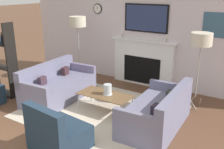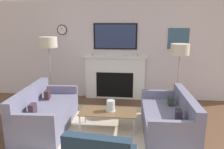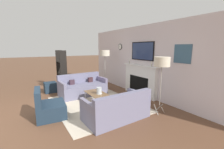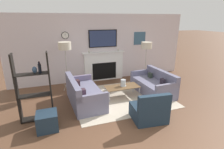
% 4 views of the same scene
% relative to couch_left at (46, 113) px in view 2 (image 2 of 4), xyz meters
% --- Properties ---
extents(fireplace_wall, '(7.46, 0.28, 2.70)m').
position_rel_couch_left_xyz_m(fireplace_wall, '(1.24, 2.01, 0.93)').
color(fireplace_wall, silver).
rests_on(fireplace_wall, ground_plane).
extents(area_rug, '(3.08, 2.55, 0.01)m').
position_rel_couch_left_xyz_m(area_rug, '(1.23, 0.00, -0.29)').
color(area_rug, beige).
rests_on(area_rug, ground_plane).
extents(couch_left, '(0.96, 1.82, 0.82)m').
position_rel_couch_left_xyz_m(couch_left, '(0.00, 0.00, 0.00)').
color(couch_left, slate).
rests_on(couch_left, ground_plane).
extents(couch_right, '(0.93, 1.71, 0.78)m').
position_rel_couch_left_xyz_m(couch_right, '(2.47, 0.00, -0.01)').
color(couch_right, slate).
rests_on(couch_right, ground_plane).
extents(coffee_table, '(1.12, 0.53, 0.38)m').
position_rel_couch_left_xyz_m(coffee_table, '(1.28, 0.03, 0.06)').
color(coffee_table, brown).
rests_on(coffee_table, ground_plane).
extents(hurricane_candle, '(0.19, 0.19, 0.22)m').
position_rel_couch_left_xyz_m(hurricane_candle, '(1.33, 0.06, 0.18)').
color(hurricane_candle, silver).
rests_on(hurricane_candle, coffee_table).
extents(floor_lamp_left, '(0.43, 0.43, 1.76)m').
position_rel_couch_left_xyz_m(floor_lamp_left, '(-0.35, 1.23, 1.31)').
color(floor_lamp_left, '#9E998E').
rests_on(floor_lamp_left, ground_plane).
extents(floor_lamp_right, '(0.43, 0.43, 1.63)m').
position_rel_couch_left_xyz_m(floor_lamp_right, '(2.82, 1.23, 1.18)').
color(floor_lamp_right, '#9E998E').
rests_on(floor_lamp_right, ground_plane).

